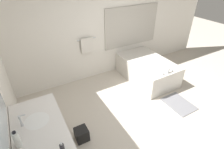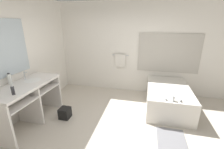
{
  "view_description": "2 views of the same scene",
  "coord_description": "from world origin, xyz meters",
  "px_view_note": "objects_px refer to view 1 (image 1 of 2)",
  "views": [
    {
      "loc": [
        -1.78,
        -1.75,
        2.74
      ],
      "look_at": [
        -0.26,
        0.94,
        0.77
      ],
      "focal_mm": 28.0,
      "sensor_mm": 36.0,
      "label": 1
    },
    {
      "loc": [
        0.49,
        -2.29,
        2.05
      ],
      "look_at": [
        -0.26,
        0.89,
        0.94
      ],
      "focal_mm": 24.0,
      "sensor_mm": 36.0,
      "label": 2
    }
  ],
  "objects_px": {
    "water_bottle_2": "(17,139)",
    "soap_dispenser": "(62,149)",
    "waste_bin": "(82,134)",
    "bathtub": "(147,68)"
  },
  "relations": [
    {
      "from": "water_bottle_2",
      "to": "soap_dispenser",
      "type": "height_order",
      "value": "water_bottle_2"
    },
    {
      "from": "waste_bin",
      "to": "soap_dispenser",
      "type": "bearing_deg",
      "value": -119.97
    },
    {
      "from": "soap_dispenser",
      "to": "water_bottle_2",
      "type": "bearing_deg",
      "value": 140.34
    },
    {
      "from": "water_bottle_2",
      "to": "waste_bin",
      "type": "xyz_separation_m",
      "value": [
        0.87,
        0.41,
        -0.9
      ]
    },
    {
      "from": "bathtub",
      "to": "soap_dispenser",
      "type": "bearing_deg",
      "value": -146.87
    },
    {
      "from": "bathtub",
      "to": "waste_bin",
      "type": "distance_m",
      "value": 2.54
    },
    {
      "from": "water_bottle_2",
      "to": "soap_dispenser",
      "type": "relative_size",
      "value": 1.37
    },
    {
      "from": "water_bottle_2",
      "to": "bathtub",
      "type": "bearing_deg",
      "value": 24.42
    },
    {
      "from": "bathtub",
      "to": "soap_dispenser",
      "type": "xyz_separation_m",
      "value": [
        -2.76,
        -1.8,
        0.68
      ]
    },
    {
      "from": "soap_dispenser",
      "to": "waste_bin",
      "type": "height_order",
      "value": "soap_dispenser"
    }
  ]
}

